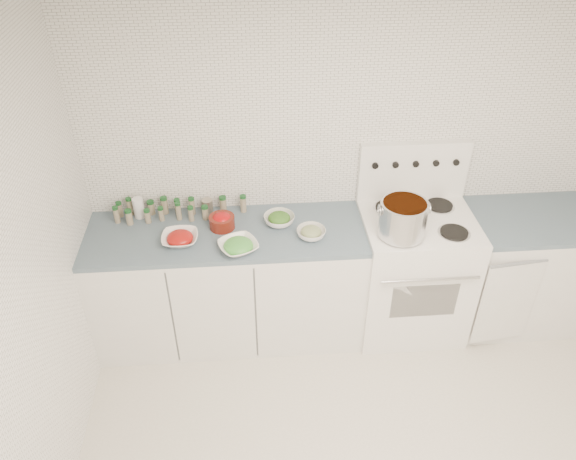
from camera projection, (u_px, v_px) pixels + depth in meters
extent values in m
cube|color=white|center=(344.00, 157.00, 3.81)|extent=(3.50, 0.02, 2.50)
cube|color=white|center=(6.00, 337.00, 2.48)|extent=(0.02, 3.00, 2.50)
cube|color=white|center=(440.00, 40.00, 1.85)|extent=(3.50, 3.00, 0.02)
cube|color=white|center=(230.00, 285.00, 3.98)|extent=(1.85, 0.62, 0.86)
cube|color=#49606E|center=(226.00, 234.00, 3.72)|extent=(1.85, 0.62, 0.03)
cube|color=white|center=(411.00, 274.00, 4.04)|extent=(0.76, 0.65, 0.92)
cube|color=black|center=(424.00, 300.00, 3.76)|extent=(0.45, 0.01, 0.28)
cylinder|color=silver|center=(431.00, 280.00, 3.60)|extent=(0.65, 0.02, 0.02)
cube|color=white|center=(420.00, 221.00, 3.76)|extent=(0.76, 0.65, 0.01)
cube|color=white|center=(413.00, 171.00, 3.87)|extent=(0.76, 0.06, 0.43)
cylinder|color=silver|center=(400.00, 235.00, 3.62)|extent=(0.21, 0.21, 0.01)
cylinder|color=black|center=(400.00, 235.00, 3.61)|extent=(0.18, 0.18, 0.01)
cylinder|color=silver|center=(454.00, 233.00, 3.64)|extent=(0.21, 0.21, 0.01)
cylinder|color=black|center=(454.00, 232.00, 3.64)|extent=(0.18, 0.18, 0.01)
cylinder|color=silver|center=(388.00, 208.00, 3.88)|extent=(0.21, 0.21, 0.01)
cylinder|color=black|center=(389.00, 207.00, 3.87)|extent=(0.18, 0.18, 0.01)
cylinder|color=silver|center=(439.00, 206.00, 3.90)|extent=(0.21, 0.21, 0.01)
cylinder|color=black|center=(440.00, 205.00, 3.90)|extent=(0.18, 0.18, 0.01)
cylinder|color=black|center=(375.00, 165.00, 3.78)|extent=(0.04, 0.02, 0.04)
cylinder|color=black|center=(395.00, 165.00, 3.79)|extent=(0.04, 0.02, 0.04)
cylinder|color=black|center=(416.00, 164.00, 3.80)|extent=(0.04, 0.02, 0.04)
cylinder|color=black|center=(436.00, 163.00, 3.81)|extent=(0.04, 0.02, 0.04)
cylinder|color=black|center=(456.00, 162.00, 3.82)|extent=(0.04, 0.02, 0.04)
cube|color=white|center=(520.00, 270.00, 4.12)|extent=(0.89, 0.62, 0.86)
cube|color=#49606E|center=(536.00, 220.00, 3.85)|extent=(0.89, 0.62, 0.03)
cube|color=white|center=(507.00, 303.00, 3.84)|extent=(0.40, 0.06, 0.70)
cylinder|color=silver|center=(403.00, 218.00, 3.55)|extent=(0.30, 0.30, 0.23)
cylinder|color=#BF581B|center=(405.00, 205.00, 3.49)|extent=(0.27, 0.27, 0.03)
torus|color=silver|center=(379.00, 210.00, 3.50)|extent=(0.01, 0.07, 0.07)
torus|color=silver|center=(429.00, 208.00, 3.52)|extent=(0.01, 0.07, 0.07)
imported|color=white|center=(180.00, 239.00, 3.60)|extent=(0.24, 0.24, 0.06)
ellipsoid|color=#AE140E|center=(180.00, 237.00, 3.59)|extent=(0.17, 0.17, 0.08)
imported|color=white|center=(238.00, 247.00, 3.53)|extent=(0.32, 0.32, 0.06)
ellipsoid|color=green|center=(238.00, 245.00, 3.53)|extent=(0.17, 0.17, 0.08)
imported|color=white|center=(279.00, 220.00, 3.77)|extent=(0.24, 0.24, 0.06)
ellipsoid|color=#2A611B|center=(279.00, 218.00, 3.76)|extent=(0.15, 0.15, 0.07)
imported|color=white|center=(311.00, 233.00, 3.65)|extent=(0.23, 0.23, 0.06)
ellipsoid|color=#335120|center=(311.00, 231.00, 3.64)|extent=(0.14, 0.14, 0.06)
cylinder|color=#5C190F|center=(222.00, 222.00, 3.73)|extent=(0.17, 0.17, 0.09)
ellipsoid|color=#B30C0D|center=(222.00, 218.00, 3.71)|extent=(0.12, 0.12, 0.06)
cylinder|color=white|center=(139.00, 208.00, 3.81)|extent=(0.10, 0.10, 0.15)
cylinder|color=gray|center=(208.00, 206.00, 3.87)|extent=(0.09, 0.09, 0.10)
cylinder|color=gray|center=(120.00, 210.00, 3.83)|extent=(0.04, 0.04, 0.10)
cylinder|color=#14491D|center=(118.00, 203.00, 3.80)|extent=(0.04, 0.04, 0.02)
cylinder|color=gray|center=(130.00, 207.00, 3.84)|extent=(0.04, 0.04, 0.12)
cylinder|color=#14491D|center=(128.00, 199.00, 3.80)|extent=(0.04, 0.04, 0.02)
cylinder|color=gray|center=(151.00, 209.00, 3.86)|extent=(0.05, 0.05, 0.09)
cylinder|color=#14491D|center=(150.00, 202.00, 3.83)|extent=(0.05, 0.05, 0.02)
cylinder|color=gray|center=(165.00, 206.00, 3.86)|extent=(0.05, 0.05, 0.11)
cylinder|color=#14491D|center=(163.00, 198.00, 3.82)|extent=(0.05, 0.05, 0.02)
cylinder|color=gray|center=(178.00, 208.00, 3.85)|extent=(0.04, 0.04, 0.10)
cylinder|color=#14491D|center=(177.00, 200.00, 3.82)|extent=(0.04, 0.04, 0.02)
cylinder|color=gray|center=(192.00, 207.00, 3.85)|extent=(0.04, 0.04, 0.11)
cylinder|color=#14491D|center=(191.00, 199.00, 3.81)|extent=(0.04, 0.04, 0.02)
cylinder|color=gray|center=(223.00, 205.00, 3.87)|extent=(0.05, 0.05, 0.10)
cylinder|color=#14491D|center=(223.00, 198.00, 3.84)|extent=(0.05, 0.05, 0.02)
cylinder|color=gray|center=(243.00, 205.00, 3.87)|extent=(0.04, 0.04, 0.11)
cylinder|color=#14491D|center=(243.00, 197.00, 3.83)|extent=(0.04, 0.04, 0.02)
cylinder|color=gray|center=(117.00, 216.00, 3.77)|extent=(0.04, 0.04, 0.11)
cylinder|color=#14491D|center=(115.00, 208.00, 3.73)|extent=(0.04, 0.04, 0.02)
cylinder|color=gray|center=(129.00, 218.00, 3.76)|extent=(0.04, 0.04, 0.09)
cylinder|color=#14491D|center=(128.00, 211.00, 3.72)|extent=(0.05, 0.05, 0.02)
cylinder|color=gray|center=(148.00, 217.00, 3.77)|extent=(0.04, 0.04, 0.09)
cylinder|color=#14491D|center=(147.00, 211.00, 3.74)|extent=(0.04, 0.04, 0.02)
cylinder|color=gray|center=(161.00, 215.00, 3.80)|extent=(0.04, 0.04, 0.09)
cylinder|color=#14491D|center=(160.00, 208.00, 3.76)|extent=(0.04, 0.04, 0.02)
cylinder|color=gray|center=(179.00, 212.00, 3.79)|extent=(0.04, 0.04, 0.12)
cylinder|color=#14491D|center=(177.00, 204.00, 3.75)|extent=(0.04, 0.04, 0.02)
cylinder|color=gray|center=(191.00, 215.00, 3.79)|extent=(0.04, 0.04, 0.09)
cylinder|color=#14491D|center=(190.00, 208.00, 3.76)|extent=(0.04, 0.04, 0.02)
cylinder|color=gray|center=(205.00, 214.00, 3.81)|extent=(0.04, 0.04, 0.09)
cylinder|color=#14491D|center=(205.00, 207.00, 3.78)|extent=(0.04, 0.04, 0.02)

